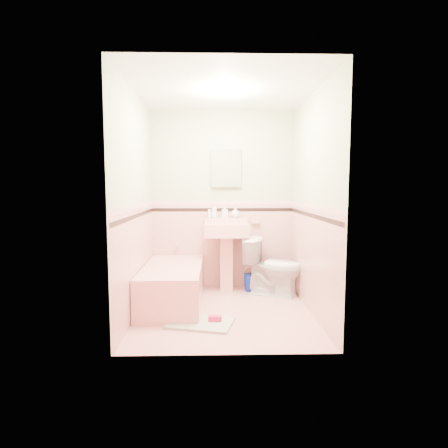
{
  "coord_description": "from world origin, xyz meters",
  "views": [
    {
      "loc": [
        -0.11,
        -4.16,
        1.44
      ],
      "look_at": [
        0.0,
        0.25,
        1.0
      ],
      "focal_mm": 29.73,
      "sensor_mm": 36.0,
      "label": 1
    }
  ],
  "objects_px": {
    "bathtub": "(173,286)",
    "toilet": "(273,267)",
    "medicine_cabinet": "(226,168)",
    "soap_bottle_left": "(214,210)",
    "sink": "(227,258)",
    "shoe": "(215,318)",
    "soap_bottle_mid": "(225,211)",
    "soap_bottle_right": "(235,212)",
    "bucket": "(252,282)"
  },
  "relations": [
    {
      "from": "shoe",
      "to": "bucket",
      "type": "bearing_deg",
      "value": 72.56
    },
    {
      "from": "soap_bottle_left",
      "to": "toilet",
      "type": "relative_size",
      "value": 0.27
    },
    {
      "from": "sink",
      "to": "shoe",
      "type": "height_order",
      "value": "sink"
    },
    {
      "from": "soap_bottle_right",
      "to": "toilet",
      "type": "relative_size",
      "value": 0.2
    },
    {
      "from": "bathtub",
      "to": "soap_bottle_left",
      "type": "distance_m",
      "value": 1.25
    },
    {
      "from": "medicine_cabinet",
      "to": "shoe",
      "type": "height_order",
      "value": "medicine_cabinet"
    },
    {
      "from": "medicine_cabinet",
      "to": "toilet",
      "type": "bearing_deg",
      "value": -31.97
    },
    {
      "from": "soap_bottle_mid",
      "to": "soap_bottle_right",
      "type": "xyz_separation_m",
      "value": [
        0.15,
        0.0,
        -0.01
      ]
    },
    {
      "from": "bucket",
      "to": "bathtub",
      "type": "bearing_deg",
      "value": -151.65
    },
    {
      "from": "bathtub",
      "to": "medicine_cabinet",
      "type": "distance_m",
      "value": 1.78
    },
    {
      "from": "soap_bottle_mid",
      "to": "shoe",
      "type": "bearing_deg",
      "value": -95.79
    },
    {
      "from": "soap_bottle_left",
      "to": "bucket",
      "type": "height_order",
      "value": "soap_bottle_left"
    },
    {
      "from": "soap_bottle_right",
      "to": "bathtub",
      "type": "bearing_deg",
      "value": -138.72
    },
    {
      "from": "medicine_cabinet",
      "to": "toilet",
      "type": "distance_m",
      "value": 1.51
    },
    {
      "from": "soap_bottle_left",
      "to": "bucket",
      "type": "xyz_separation_m",
      "value": [
        0.52,
        -0.15,
        -1.0
      ]
    },
    {
      "from": "medicine_cabinet",
      "to": "shoe",
      "type": "xyz_separation_m",
      "value": [
        -0.16,
        -1.43,
        -1.65
      ]
    },
    {
      "from": "sink",
      "to": "soap_bottle_right",
      "type": "height_order",
      "value": "soap_bottle_right"
    },
    {
      "from": "medicine_cabinet",
      "to": "shoe",
      "type": "bearing_deg",
      "value": -96.43
    },
    {
      "from": "shoe",
      "to": "medicine_cabinet",
      "type": "bearing_deg",
      "value": 88.55
    },
    {
      "from": "medicine_cabinet",
      "to": "bucket",
      "type": "height_order",
      "value": "medicine_cabinet"
    },
    {
      "from": "soap_bottle_left",
      "to": "soap_bottle_mid",
      "type": "distance_m",
      "value": 0.15
    },
    {
      "from": "bathtub",
      "to": "medicine_cabinet",
      "type": "bearing_deg",
      "value": 47.42
    },
    {
      "from": "soap_bottle_mid",
      "to": "soap_bottle_right",
      "type": "bearing_deg",
      "value": 0.0
    },
    {
      "from": "medicine_cabinet",
      "to": "bucket",
      "type": "bearing_deg",
      "value": -27.44
    },
    {
      "from": "soap_bottle_mid",
      "to": "soap_bottle_right",
      "type": "height_order",
      "value": "soap_bottle_mid"
    },
    {
      "from": "sink",
      "to": "soap_bottle_right",
      "type": "relative_size",
      "value": 6.28
    },
    {
      "from": "shoe",
      "to": "toilet",
      "type": "bearing_deg",
      "value": 57.99
    },
    {
      "from": "bathtub",
      "to": "medicine_cabinet",
      "type": "xyz_separation_m",
      "value": [
        0.68,
        0.74,
        1.47
      ]
    },
    {
      "from": "soap_bottle_left",
      "to": "bucket",
      "type": "distance_m",
      "value": 1.14
    },
    {
      "from": "medicine_cabinet",
      "to": "soap_bottle_left",
      "type": "bearing_deg",
      "value": -170.0
    },
    {
      "from": "soap_bottle_right",
      "to": "bucket",
      "type": "distance_m",
      "value": 1.01
    },
    {
      "from": "toilet",
      "to": "bucket",
      "type": "height_order",
      "value": "toilet"
    },
    {
      "from": "sink",
      "to": "bucket",
      "type": "distance_m",
      "value": 0.5
    },
    {
      "from": "sink",
      "to": "soap_bottle_left",
      "type": "height_order",
      "value": "soap_bottle_left"
    },
    {
      "from": "bathtub",
      "to": "medicine_cabinet",
      "type": "relative_size",
      "value": 3.07
    },
    {
      "from": "bucket",
      "to": "soap_bottle_right",
      "type": "bearing_deg",
      "value": 145.63
    },
    {
      "from": "sink",
      "to": "soap_bottle_mid",
      "type": "relative_size",
      "value": 5.39
    },
    {
      "from": "soap_bottle_mid",
      "to": "toilet",
      "type": "xyz_separation_m",
      "value": [
        0.64,
        -0.36,
        -0.72
      ]
    },
    {
      "from": "sink",
      "to": "toilet",
      "type": "height_order",
      "value": "sink"
    },
    {
      "from": "bathtub",
      "to": "toilet",
      "type": "bearing_deg",
      "value": 15.13
    },
    {
      "from": "sink",
      "to": "soap_bottle_mid",
      "type": "bearing_deg",
      "value": 96.12
    },
    {
      "from": "sink",
      "to": "bucket",
      "type": "bearing_deg",
      "value": 4.39
    },
    {
      "from": "sink",
      "to": "shoe",
      "type": "distance_m",
      "value": 1.3
    },
    {
      "from": "bathtub",
      "to": "bucket",
      "type": "xyz_separation_m",
      "value": [
        1.03,
        0.56,
        -0.11
      ]
    },
    {
      "from": "shoe",
      "to": "soap_bottle_mid",
      "type": "bearing_deg",
      "value": 89.19
    },
    {
      "from": "bathtub",
      "to": "bucket",
      "type": "relative_size",
      "value": 6.47
    },
    {
      "from": "medicine_cabinet",
      "to": "soap_bottle_right",
      "type": "xyz_separation_m",
      "value": [
        0.13,
        -0.03,
        -0.61
      ]
    },
    {
      "from": "soap_bottle_right",
      "to": "toilet",
      "type": "distance_m",
      "value": 0.93
    },
    {
      "from": "bathtub",
      "to": "soap_bottle_mid",
      "type": "height_order",
      "value": "soap_bottle_mid"
    },
    {
      "from": "soap_bottle_left",
      "to": "shoe",
      "type": "relative_size",
      "value": 1.47
    }
  ]
}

